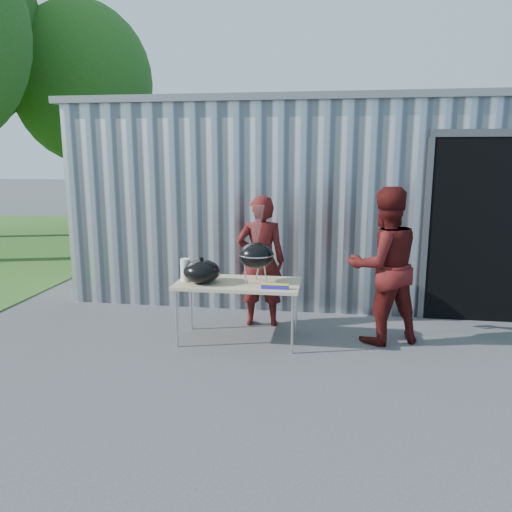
% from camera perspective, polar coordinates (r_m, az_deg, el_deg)
% --- Properties ---
extents(ground, '(80.00, 80.00, 0.00)m').
position_cam_1_polar(ground, '(5.86, 0.39, -11.29)').
color(ground, '#444446').
extents(building, '(8.20, 6.20, 3.10)m').
position_cam_1_polar(building, '(9.96, 9.47, 7.11)').
color(building, silver).
rests_on(building, ground).
extents(tree_far, '(4.00, 4.00, 6.63)m').
position_cam_1_polar(tree_far, '(16.21, -19.14, 18.12)').
color(tree_far, '#442D19').
rests_on(tree_far, ground).
extents(folding_table, '(1.50, 0.75, 0.75)m').
position_cam_1_polar(folding_table, '(6.08, -2.05, -3.37)').
color(folding_table, tan).
rests_on(folding_table, ground).
extents(kettle_grill, '(0.43, 0.43, 0.93)m').
position_cam_1_polar(kettle_grill, '(5.96, 0.03, 0.88)').
color(kettle_grill, black).
rests_on(kettle_grill, folding_table).
extents(grill_lid, '(0.44, 0.44, 0.32)m').
position_cam_1_polar(grill_lid, '(6.04, -6.22, -1.75)').
color(grill_lid, black).
rests_on(grill_lid, folding_table).
extents(paper_towels, '(0.12, 0.12, 0.28)m').
position_cam_1_polar(paper_towels, '(6.14, -8.06, -1.60)').
color(paper_towels, white).
rests_on(paper_towels, folding_table).
extents(white_tub, '(0.20, 0.15, 0.10)m').
position_cam_1_polar(white_tub, '(6.40, -6.53, -1.85)').
color(white_tub, white).
rests_on(white_tub, folding_table).
extents(foil_box, '(0.32, 0.05, 0.06)m').
position_cam_1_polar(foil_box, '(5.76, 2.19, -3.49)').
color(foil_box, '#221CBB').
rests_on(foil_box, folding_table).
extents(person_cook, '(0.69, 0.50, 1.76)m').
position_cam_1_polar(person_cook, '(6.64, 0.58, -0.59)').
color(person_cook, '#4C1110').
rests_on(person_cook, ground).
extents(person_bystander, '(1.13, 1.02, 1.91)m').
position_cam_1_polar(person_bystander, '(6.22, 14.40, -1.09)').
color(person_bystander, '#4C1110').
rests_on(person_bystander, ground).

